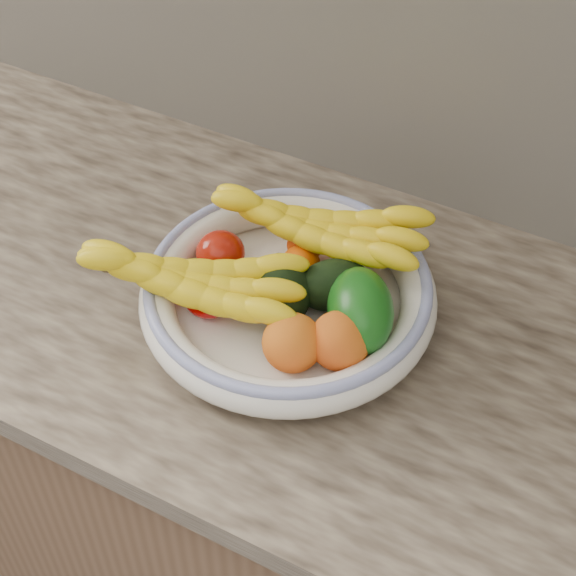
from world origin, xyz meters
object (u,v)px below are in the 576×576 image
at_px(green_mango, 360,310).
at_px(banana_bunch_front, 192,285).
at_px(banana_bunch_back, 317,232).
at_px(fruit_bowl, 288,294).

distance_m(green_mango, banana_bunch_front, 0.22).
distance_m(banana_bunch_back, banana_bunch_front, 0.19).
xyz_separation_m(green_mango, banana_bunch_back, (-0.11, 0.09, 0.01)).
bearing_deg(fruit_bowl, green_mango, -3.22).
distance_m(green_mango, banana_bunch_back, 0.14).
xyz_separation_m(banana_bunch_back, banana_bunch_front, (-0.10, -0.16, -0.01)).
height_order(fruit_bowl, banana_bunch_back, banana_bunch_back).
relative_size(fruit_bowl, banana_bunch_front, 1.27).
height_order(banana_bunch_back, banana_bunch_front, banana_bunch_back).
relative_size(green_mango, banana_bunch_front, 0.41).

